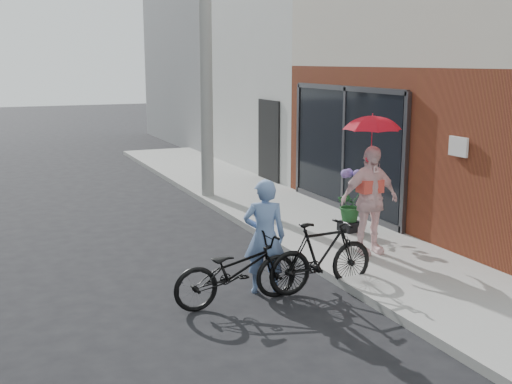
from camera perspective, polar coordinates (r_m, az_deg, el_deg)
ground at (r=8.89m, az=1.90°, el=-8.90°), size 80.00×80.00×0.00m
sidewalk at (r=11.50m, az=7.10°, el=-3.89°), size 2.20×24.00×0.12m
curb at (r=10.97m, az=1.86°, el=-4.57°), size 0.12×24.00×0.12m
plaster_building at (r=19.73m, az=9.87°, el=12.54°), size 8.00×6.00×7.00m
east_building_far at (r=25.88m, az=1.15°, el=12.44°), size 8.00×8.00×7.00m
utility_pole at (r=14.31m, az=-4.51°, el=13.10°), size 0.28×0.28×7.00m
officer at (r=8.65m, az=0.76°, el=-3.98°), size 0.67×0.56×1.58m
bike_left at (r=8.35m, az=-1.73°, el=-6.97°), size 1.76×0.70×0.91m
bike_right at (r=8.87m, az=5.85°, el=-5.65°), size 1.66×0.58×0.98m
kimono_woman at (r=10.17m, az=10.05°, el=-0.72°), size 1.01×0.44×1.71m
parasol at (r=9.99m, az=10.30°, el=6.19°), size 0.85×0.85×0.75m
planter at (r=11.62m, az=8.37°, el=-3.00°), size 0.39×0.39×0.18m
potted_plant at (r=11.53m, az=8.42°, el=-1.10°), size 0.55×0.48×0.61m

